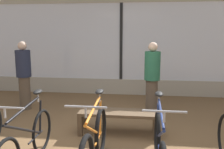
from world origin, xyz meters
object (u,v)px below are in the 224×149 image
bicycle_left (27,142)px  customer_near_rack (152,77)px  bicycle_center (94,145)px  bicycle_right (159,148)px  display_bench (118,115)px  customer_by_window (24,74)px

bicycle_left → customer_near_rack: bearing=55.0°
bicycle_center → bicycle_right: bearing=3.7°
bicycle_center → bicycle_right: (0.82, 0.05, -0.02)m
display_bench → customer_by_window: bearing=153.2°
bicycle_center → bicycle_right: size_ratio=1.01×
customer_by_window → display_bench: bearing=-26.8°
bicycle_left → customer_near_rack: 3.03m
bicycle_center → bicycle_left: bearing=178.4°
bicycle_center → display_bench: bicycle_center is taller
bicycle_center → bicycle_right: bicycle_center is taller
bicycle_right → customer_near_rack: (-0.02, 2.42, 0.46)m
bicycle_left → customer_by_window: (-1.24, 2.47, 0.46)m
customer_by_window → customer_near_rack: bearing=-0.3°
display_bench → customer_by_window: size_ratio=0.88×
customer_near_rack → customer_by_window: 2.95m
bicycle_center → customer_by_window: bearing=130.9°
bicycle_right → display_bench: bicycle_right is taller
bicycle_center → customer_by_window: size_ratio=1.08×
bicycle_left → bicycle_right: size_ratio=0.98×
customer_by_window → bicycle_right: bearing=-39.3°
bicycle_left → bicycle_center: bearing=-1.6°
display_bench → customer_by_window: customer_by_window is taller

